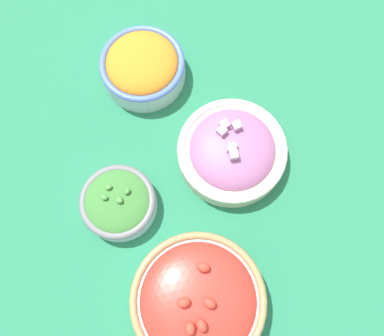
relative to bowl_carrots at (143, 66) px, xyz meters
name	(u,v)px	position (x,y,z in m)	size (l,w,h in m)	color
ground_plane	(192,173)	(-0.20, 0.03, -0.03)	(3.00, 3.00, 0.00)	#23704C
bowl_carrots	(143,66)	(0.00, 0.00, 0.00)	(0.15, 0.15, 0.07)	#B2C1CC
bowl_red_onion	(232,151)	(-0.22, -0.04, 0.00)	(0.18, 0.18, 0.08)	beige
bowl_cherry_tomatoes	(198,301)	(-0.38, 0.14, 0.00)	(0.20, 0.20, 0.08)	#B2C1CC
bowl_broccoli	(118,202)	(-0.18, 0.16, -0.01)	(0.12, 0.12, 0.06)	#B2C1CC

